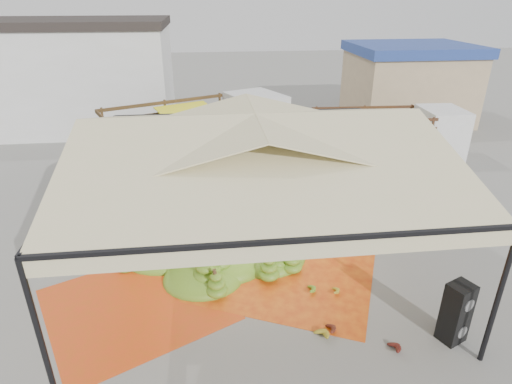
{
  "coord_description": "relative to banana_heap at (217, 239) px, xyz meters",
  "views": [
    {
      "loc": [
        -1.13,
        -9.68,
        6.56
      ],
      "look_at": [
        0.2,
        1.5,
        1.3
      ],
      "focal_mm": 30.0,
      "sensor_mm": 36.0,
      "label": 1
    }
  ],
  "objects": [
    {
      "name": "ground",
      "position": [
        1.02,
        -0.23,
        -0.56
      ],
      "size": [
        90.0,
        90.0,
        0.0
      ],
      "primitive_type": "plane",
      "color": "slate",
      "rests_on": "ground"
    },
    {
      "name": "canopy_tent",
      "position": [
        1.02,
        -0.23,
        2.74
      ],
      "size": [
        8.1,
        8.1,
        4.0
      ],
      "color": "black",
      "rests_on": "ground"
    },
    {
      "name": "building_white",
      "position": [
        -8.98,
        13.77,
        2.16
      ],
      "size": [
        14.3,
        6.3,
        5.4
      ],
      "color": "silver",
      "rests_on": "ground"
    },
    {
      "name": "building_tan",
      "position": [
        11.02,
        12.77,
        1.52
      ],
      "size": [
        6.3,
        5.3,
        4.1
      ],
      "color": "tan",
      "rests_on": "ground"
    },
    {
      "name": "tarp_left",
      "position": [
        -1.95,
        -1.75,
        -0.55
      ],
      "size": [
        4.96,
        4.88,
        0.01
      ],
      "primitive_type": "cube",
      "rotation": [
        0.0,
        0.0,
        0.46
      ],
      "color": "red",
      "rests_on": "ground"
    },
    {
      "name": "tarp_right",
      "position": [
        1.89,
        -0.62,
        -0.55
      ],
      "size": [
        5.75,
        5.86,
        0.01
      ],
      "primitive_type": "cube",
      "rotation": [
        0.0,
        0.0,
        -0.42
      ],
      "color": "orange",
      "rests_on": "ground"
    },
    {
      "name": "banana_heap",
      "position": [
        0.0,
        0.0,
        0.0
      ],
      "size": [
        6.41,
        5.9,
        1.11
      ],
      "primitive_type": "ellipsoid",
      "rotation": [
        0.0,
        0.0,
        0.38
      ],
      "color": "#487017",
      "rests_on": "ground"
    },
    {
      "name": "hand_yellow_a",
      "position": [
        2.7,
        -1.89,
        -0.46
      ],
      "size": [
        0.45,
        0.39,
        0.18
      ],
      "primitive_type": "ellipsoid",
      "rotation": [
        0.0,
        0.0,
        -0.15
      ],
      "color": "gold",
      "rests_on": "ground"
    },
    {
      "name": "hand_yellow_b",
      "position": [
        2.01,
        -3.32,
        -0.44
      ],
      "size": [
        0.63,
        0.61,
        0.22
      ],
      "primitive_type": "ellipsoid",
      "rotation": [
        0.0,
        0.0,
        0.59
      ],
      "color": "#B38923",
      "rests_on": "ground"
    },
    {
      "name": "hand_red_a",
      "position": [
        3.36,
        -3.82,
        -0.45
      ],
      "size": [
        0.52,
        0.45,
        0.21
      ],
      "primitive_type": "ellipsoid",
      "rotation": [
        0.0,
        0.0,
        0.18
      ],
      "color": "#5A1D14",
      "rests_on": "ground"
    },
    {
      "name": "hand_red_b",
      "position": [
        2.23,
        -3.14,
        -0.46
      ],
      "size": [
        0.47,
        0.4,
        0.2
      ],
      "primitive_type": "ellipsoid",
      "rotation": [
        0.0,
        0.0,
        0.07
      ],
      "color": "#5E1B15",
      "rests_on": "ground"
    },
    {
      "name": "hand_green",
      "position": [
        2.12,
        -1.77,
        -0.45
      ],
      "size": [
        0.49,
        0.41,
        0.21
      ],
      "primitive_type": "ellipsoid",
      "rotation": [
        0.0,
        0.0,
        -0.08
      ],
      "color": "#487F1A",
      "rests_on": "ground"
    },
    {
      "name": "hanging_bunches",
      "position": [
        3.12,
        0.54,
        2.06
      ],
      "size": [
        1.74,
        0.24,
        0.2
      ],
      "color": "#487418",
      "rests_on": "ground"
    },
    {
      "name": "speaker_stack",
      "position": [
        4.72,
        -3.63,
        0.12
      ],
      "size": [
        0.62,
        0.59,
        1.36
      ],
      "rotation": [
        0.0,
        0.0,
        0.41
      ],
      "color": "black",
      "rests_on": "ground"
    },
    {
      "name": "banana_leaves",
      "position": [
        -1.85,
        0.25,
        -0.56
      ],
      "size": [
        0.96,
        1.36,
        3.7
      ],
      "primitive_type": null,
      "color": "#3C7A20",
      "rests_on": "ground"
    },
    {
      "name": "vendor",
      "position": [
        0.45,
        4.73,
        0.25
      ],
      "size": [
        0.69,
        0.58,
        1.61
      ],
      "primitive_type": "imported",
      "rotation": [
        0.0,
        0.0,
        3.54
      ],
      "color": "gray",
      "rests_on": "ground"
    },
    {
      "name": "truck_left",
      "position": [
        -0.14,
        7.51,
        1.03
      ],
      "size": [
        7.86,
        5.4,
        2.57
      ],
      "rotation": [
        0.0,
        0.0,
        0.43
      ],
      "color": "#53371B",
      "rests_on": "ground"
    },
    {
      "name": "truck_right",
      "position": [
        7.8,
        6.82,
        0.76
      ],
      "size": [
        6.29,
        2.37,
        2.13
      ],
      "rotation": [
        0.0,
        0.0,
        -0.04
      ],
      "color": "#4E2E1A",
      "rests_on": "ground"
    }
  ]
}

